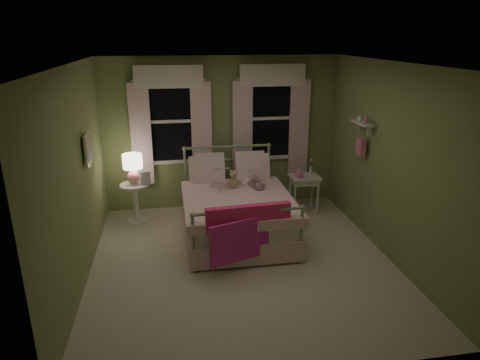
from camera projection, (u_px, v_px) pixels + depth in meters
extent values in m
plane|color=#EDE4CD|center=(242.00, 261.00, 5.80)|extent=(4.20, 4.20, 0.00)
plane|color=white|center=(243.00, 64.00, 4.96)|extent=(4.20, 4.20, 0.00)
plane|color=#89985B|center=(222.00, 134.00, 7.34)|extent=(4.00, 0.00, 4.00)
plane|color=#89985B|center=(287.00, 248.00, 3.42)|extent=(4.00, 0.00, 4.00)
plane|color=#89985B|center=(77.00, 179.00, 5.07)|extent=(0.00, 4.20, 4.20)
plane|color=#89985B|center=(390.00, 163.00, 5.69)|extent=(0.00, 4.20, 4.20)
cube|color=white|center=(236.00, 210.00, 6.43)|extent=(1.44, 1.94, 0.26)
cube|color=white|center=(237.00, 224.00, 6.51)|extent=(1.54, 2.02, 0.30)
cube|color=white|center=(238.00, 202.00, 6.23)|extent=(1.58, 1.75, 0.14)
cylinder|color=#9EB793|center=(191.00, 220.00, 6.36)|extent=(0.04, 1.90, 0.04)
cylinder|color=#9EB793|center=(281.00, 214.00, 6.58)|extent=(0.04, 1.90, 0.04)
cylinder|color=#9EB793|center=(186.00, 182.00, 7.18)|extent=(0.04, 0.04, 1.15)
cylinder|color=#9EB793|center=(268.00, 177.00, 7.40)|extent=(0.04, 0.04, 1.15)
sphere|color=#9EB793|center=(184.00, 148.00, 6.99)|extent=(0.07, 0.07, 0.07)
sphere|color=#9EB793|center=(269.00, 145.00, 7.21)|extent=(0.07, 0.07, 0.07)
cylinder|color=#9EB793|center=(227.00, 147.00, 7.10)|extent=(1.42, 0.04, 0.04)
cylinder|color=#9EB793|center=(227.00, 159.00, 7.17)|extent=(1.38, 0.03, 0.03)
cylinder|color=#9EB793|center=(193.00, 244.00, 5.42)|extent=(0.04, 0.04, 0.80)
cylinder|color=#9EB793|center=(301.00, 236.00, 5.64)|extent=(0.04, 0.04, 0.80)
sphere|color=#9EB793|center=(192.00, 215.00, 5.29)|extent=(0.07, 0.07, 0.07)
sphere|color=#9EB793|center=(302.00, 208.00, 5.52)|extent=(0.07, 0.07, 0.07)
cylinder|color=#9EB793|center=(248.00, 211.00, 5.40)|extent=(1.42, 0.04, 0.04)
cube|color=white|center=(206.00, 173.00, 6.90)|extent=(0.55, 0.32, 0.57)
cube|color=white|center=(253.00, 170.00, 7.02)|extent=(0.55, 0.32, 0.57)
cube|color=white|center=(209.00, 168.00, 6.89)|extent=(0.48, 0.30, 0.51)
cube|color=white|center=(250.00, 166.00, 6.99)|extent=(0.48, 0.30, 0.51)
cube|color=#F32F74|center=(248.00, 217.00, 5.43)|extent=(1.10, 0.18, 0.32)
cube|color=#E02B9C|center=(249.00, 239.00, 5.45)|extent=(1.06, 0.39, 0.55)
imported|color=#F7D1DD|center=(214.00, 170.00, 6.65)|extent=(0.27, 0.19, 0.70)
imported|color=#F7D1DD|center=(249.00, 166.00, 6.72)|extent=(0.44, 0.38, 0.79)
imported|color=beige|center=(216.00, 172.00, 6.40)|extent=(0.21, 0.13, 0.26)
imported|color=beige|center=(252.00, 173.00, 6.50)|extent=(0.22, 0.16, 0.26)
sphere|color=tan|center=(233.00, 182.00, 6.61)|extent=(0.16, 0.16, 0.16)
sphere|color=tan|center=(234.00, 174.00, 6.54)|extent=(0.12, 0.12, 0.12)
sphere|color=tan|center=(231.00, 171.00, 6.52)|extent=(0.05, 0.05, 0.05)
sphere|color=tan|center=(236.00, 171.00, 6.53)|extent=(0.05, 0.05, 0.05)
sphere|color=tan|center=(229.00, 182.00, 6.56)|extent=(0.06, 0.06, 0.06)
sphere|color=tan|center=(239.00, 182.00, 6.58)|extent=(0.06, 0.06, 0.06)
sphere|color=#8C6B51|center=(234.00, 176.00, 6.49)|extent=(0.04, 0.04, 0.04)
cylinder|color=white|center=(134.00, 185.00, 6.84)|extent=(0.46, 0.46, 0.04)
cylinder|color=white|center=(136.00, 203.00, 6.94)|extent=(0.08, 0.08, 0.60)
cylinder|color=white|center=(137.00, 220.00, 7.04)|extent=(0.34, 0.34, 0.03)
sphere|color=pink|center=(134.00, 177.00, 6.80)|extent=(0.21, 0.21, 0.21)
cylinder|color=pink|center=(133.00, 170.00, 6.76)|extent=(0.03, 0.03, 0.12)
cylinder|color=#FFEAC6|center=(132.00, 161.00, 6.71)|extent=(0.31, 0.31, 0.23)
imported|color=beige|center=(140.00, 185.00, 6.77)|extent=(0.17, 0.23, 0.02)
cube|color=white|center=(305.00, 177.00, 7.22)|extent=(0.50, 0.40, 0.04)
cube|color=white|center=(304.00, 181.00, 7.25)|extent=(0.44, 0.34, 0.08)
cylinder|color=white|center=(295.00, 199.00, 7.16)|extent=(0.04, 0.04, 0.60)
cylinder|color=white|center=(318.00, 197.00, 7.22)|extent=(0.04, 0.04, 0.60)
cylinder|color=white|center=(290.00, 193.00, 7.44)|extent=(0.04, 0.04, 0.60)
cylinder|color=white|center=(312.00, 191.00, 7.50)|extent=(0.04, 0.04, 0.60)
sphere|color=pink|center=(299.00, 173.00, 7.18)|extent=(0.14, 0.14, 0.14)
cube|color=pink|center=(301.00, 176.00, 7.11)|extent=(0.10, 0.04, 0.04)
cylinder|color=white|center=(311.00, 171.00, 7.26)|extent=(0.05, 0.05, 0.14)
cylinder|color=#4C7F3F|center=(311.00, 165.00, 7.23)|extent=(0.01, 0.01, 0.12)
sphere|color=pink|center=(311.00, 161.00, 7.20)|extent=(0.06, 0.06, 0.06)
cube|color=black|center=(171.00, 121.00, 7.11)|extent=(0.76, 0.02, 1.35)
cube|color=white|center=(169.00, 78.00, 6.87)|extent=(0.84, 0.05, 0.06)
cube|color=white|center=(173.00, 162.00, 7.32)|extent=(0.84, 0.05, 0.06)
cube|color=white|center=(146.00, 122.00, 7.03)|extent=(0.06, 0.05, 1.40)
cube|color=white|center=(195.00, 121.00, 7.16)|extent=(0.06, 0.05, 1.40)
cube|color=white|center=(171.00, 121.00, 7.09)|extent=(0.76, 0.04, 0.05)
cube|color=white|center=(141.00, 135.00, 7.04)|extent=(0.34, 0.06, 1.70)
cube|color=silver|center=(202.00, 133.00, 7.19)|extent=(0.34, 0.06, 1.70)
cube|color=white|center=(169.00, 77.00, 6.80)|extent=(1.10, 0.08, 0.36)
cylinder|color=white|center=(169.00, 80.00, 6.85)|extent=(1.20, 0.03, 0.03)
cube|color=black|center=(270.00, 118.00, 7.38)|extent=(0.76, 0.02, 1.35)
cube|color=white|center=(272.00, 77.00, 7.13)|extent=(0.84, 0.05, 0.06)
cube|color=white|center=(270.00, 157.00, 7.59)|extent=(0.84, 0.05, 0.06)
cube|color=white|center=(248.00, 119.00, 7.30)|extent=(0.06, 0.05, 1.40)
cube|color=white|center=(293.00, 118.00, 7.42)|extent=(0.06, 0.05, 1.40)
cube|color=white|center=(271.00, 118.00, 7.36)|extent=(0.76, 0.04, 0.05)
cube|color=white|center=(242.00, 131.00, 7.30)|extent=(0.34, 0.06, 1.70)
cube|color=silver|center=(299.00, 129.00, 7.46)|extent=(0.34, 0.06, 1.70)
cube|color=white|center=(273.00, 75.00, 7.06)|extent=(1.10, 0.08, 0.36)
cylinder|color=white|center=(272.00, 79.00, 7.12)|extent=(1.20, 0.03, 0.03)
cube|color=white|center=(362.00, 123.00, 6.20)|extent=(0.15, 0.50, 0.03)
cube|color=white|center=(369.00, 131.00, 6.09)|extent=(0.06, 0.03, 0.14)
cube|color=white|center=(360.00, 126.00, 6.37)|extent=(0.06, 0.03, 0.14)
cylinder|color=pink|center=(366.00, 120.00, 6.08)|extent=(0.06, 0.06, 0.10)
sphere|color=white|center=(360.00, 118.00, 6.28)|extent=(0.08, 0.08, 0.08)
cube|color=pink|center=(361.00, 147.00, 6.31)|extent=(0.08, 0.18, 0.26)
cube|color=beige|center=(87.00, 149.00, 5.57)|extent=(0.03, 0.32, 0.42)
cube|color=silver|center=(89.00, 149.00, 5.57)|extent=(0.01, 0.25, 0.34)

